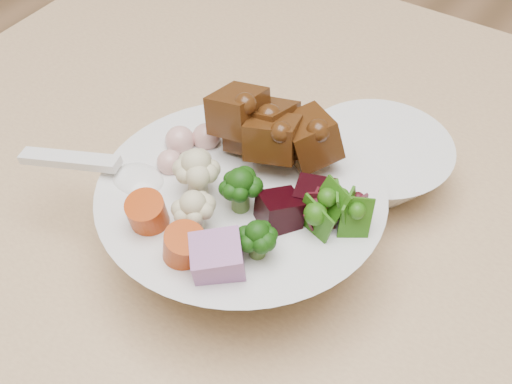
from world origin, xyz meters
TOP-DOWN VIEW (x-y plane):
  - food_bowl at (-0.16, 0.07)m, footprint 0.23×0.23m
  - soup_spoon at (-0.25, 0.03)m, footprint 0.13×0.06m
  - side_bowl at (-0.10, 0.20)m, footprint 0.14×0.14m

SIDE VIEW (x-z plane):
  - side_bowl at x=-0.10m, z-range 0.77..0.81m
  - food_bowl at x=-0.16m, z-range 0.74..0.87m
  - soup_spoon at x=-0.25m, z-range 0.82..0.85m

